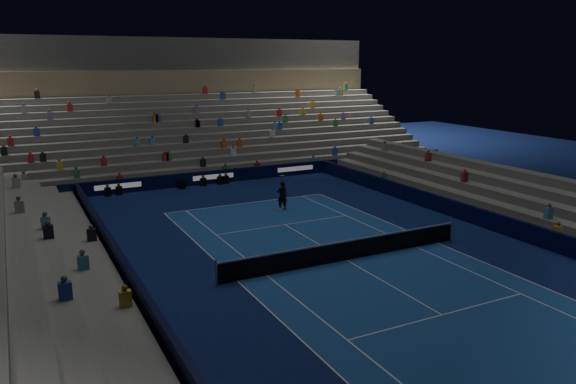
{
  "coord_description": "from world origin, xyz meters",
  "views": [
    {
      "loc": [
        -13.47,
        -20.33,
        9.08
      ],
      "look_at": [
        0.0,
        6.0,
        2.0
      ],
      "focal_mm": 34.33,
      "sensor_mm": 36.0,
      "label": 1
    }
  ],
  "objects": [
    {
      "name": "grandstand_main",
      "position": [
        0.0,
        27.9,
        3.38
      ],
      "size": [
        44.0,
        15.2,
        11.2
      ],
      "color": "#63635E",
      "rests_on": "ground"
    },
    {
      "name": "court_surface",
      "position": [
        0.0,
        0.0,
        0.01
      ],
      "size": [
        10.97,
        23.77,
        0.01
      ],
      "primitive_type": "cube",
      "color": "#19468E",
      "rests_on": "ground"
    },
    {
      "name": "sponsor_barrier_east",
      "position": [
        9.7,
        0.0,
        0.5
      ],
      "size": [
        0.25,
        37.0,
        1.0
      ],
      "primitive_type": "cube",
      "color": "#080A33",
      "rests_on": "ground"
    },
    {
      "name": "grandstand_east",
      "position": [
        13.17,
        0.0,
        0.92
      ],
      "size": [
        5.0,
        37.0,
        2.5
      ],
      "color": "slate",
      "rests_on": "ground"
    },
    {
      "name": "grandstand_west",
      "position": [
        -13.17,
        0.0,
        0.92
      ],
      "size": [
        5.0,
        37.0,
        2.5
      ],
      "color": "slate",
      "rests_on": "ground"
    },
    {
      "name": "sponsor_barrier_west",
      "position": [
        -9.7,
        0.0,
        0.5
      ],
      "size": [
        0.25,
        37.0,
        1.0
      ],
      "primitive_type": "cube",
      "color": "black",
      "rests_on": "ground"
    },
    {
      "name": "broadcast_camera",
      "position": [
        -2.56,
        17.97,
        0.33
      ],
      "size": [
        0.61,
        1.01,
        0.65
      ],
      "color": "black",
      "rests_on": "ground"
    },
    {
      "name": "ground",
      "position": [
        0.0,
        0.0,
        0.0
      ],
      "size": [
        90.0,
        90.0,
        0.0
      ],
      "primitive_type": "plane",
      "color": "#0C194C",
      "rests_on": "ground"
    },
    {
      "name": "sponsor_barrier_far",
      "position": [
        0.0,
        18.5,
        0.5
      ],
      "size": [
        44.0,
        0.25,
        1.0
      ],
      "primitive_type": "cube",
      "color": "black",
      "rests_on": "ground"
    },
    {
      "name": "tennis_player",
      "position": [
        1.28,
        9.31,
        0.91
      ],
      "size": [
        0.7,
        0.49,
        1.83
      ],
      "primitive_type": "imported",
      "rotation": [
        0.0,
        0.0,
        3.06
      ],
      "color": "black",
      "rests_on": "ground"
    },
    {
      "name": "tennis_net",
      "position": [
        0.0,
        0.0,
        0.5
      ],
      "size": [
        12.9,
        0.1,
        1.1
      ],
      "color": "#B2B2B7",
      "rests_on": "ground"
    }
  ]
}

